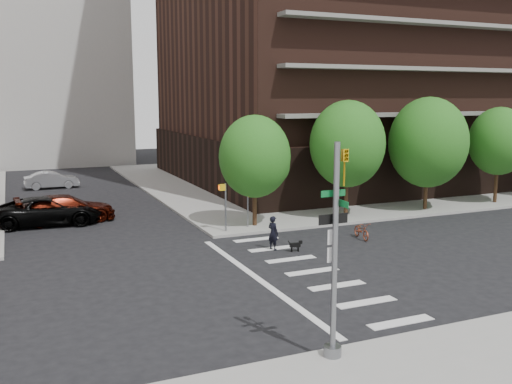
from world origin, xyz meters
The scene contains 15 objects.
ground centered at (0.00, 0.00, 0.00)m, with size 120.00×120.00×0.00m, color black.
sidewalk_ne centered at (20.50, 23.50, 0.07)m, with size 39.00×33.00×0.15m, color gray.
crosswalk centered at (2.21, 0.00, 0.01)m, with size 3.85×13.00×0.01m.
tree_a centered at (4.00, 8.50, 4.04)m, with size 4.00×4.00×5.90m.
tree_b centered at (10.00, 8.50, 4.54)m, with size 4.50×4.50×6.65m.
tree_c centered at (16.00, 8.50, 4.45)m, with size 5.00×5.00×6.80m.
tree_d centered at (22.00, 8.50, 4.34)m, with size 4.00×4.00×6.20m.
traffic_signal centered at (-0.47, -7.49, 2.70)m, with size 0.90×0.75×6.00m.
pedestrian_signal centered at (2.32, 7.92, 1.85)m, with size 2.18×0.67×2.60m.
parked_car_black centered at (-6.60, 13.89, 0.82)m, with size 5.92×2.73×1.65m, color black.
parked_car_maroon centered at (-5.63, 14.23, 0.81)m, with size 5.61×2.28×1.63m, color #3B0D05.
parked_car_silver centered at (-5.52, 27.89, 0.69)m, with size 4.18×1.46×1.38m, color silver.
scooter centered at (8.11, 3.96, 0.45)m, with size 0.59×1.69×0.89m, color #9B4027.
dog_walker centered at (2.98, 3.86, 0.83)m, with size 0.40×0.61×1.66m, color black.
dog centered at (3.81, 3.10, 0.33)m, with size 0.62×0.24×0.52m.
Camera 1 is at (-8.40, -20.39, 7.32)m, focal length 40.00 mm.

